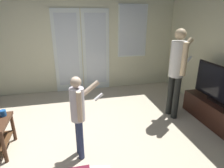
{
  "coord_description": "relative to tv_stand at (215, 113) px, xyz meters",
  "views": [
    {
      "loc": [
        0.18,
        -2.32,
        1.9
      ],
      "look_at": [
        0.77,
        0.19,
        0.95
      ],
      "focal_mm": 30.57,
      "sensor_mm": 36.0,
      "label": 1
    }
  ],
  "objects": [
    {
      "name": "ground_plane",
      "position": [
        -2.71,
        -0.23,
        -0.22
      ],
      "size": [
        6.06,
        5.15,
        0.02
      ],
      "primitive_type": "cube",
      "color": "#BDAD95"
    },
    {
      "name": "flat_screen_tv",
      "position": [
        -0.0,
        0.0,
        0.54
      ],
      "size": [
        0.08,
        1.23,
        0.66
      ],
      "color": "black",
      "rests_on": "tv_stand"
    },
    {
      "name": "cup_near_edge",
      "position": [
        -3.52,
        0.21,
        0.34
      ],
      "size": [
        0.09,
        0.09,
        0.09
      ],
      "primitive_type": "cylinder",
      "color": "#1A4D92",
      "rests_on": "coffee_table"
    },
    {
      "name": "tv_stand",
      "position": [
        0.0,
        0.0,
        0.0
      ],
      "size": [
        0.41,
        1.36,
        0.41
      ],
      "color": "#361B13",
      "rests_on": "ground_plane"
    },
    {
      "name": "wall_back_with_doors",
      "position": [
        -2.62,
        2.31,
        1.05
      ],
      "size": [
        6.06,
        0.09,
        2.57
      ],
      "color": "beige",
      "rests_on": "ground_plane"
    },
    {
      "name": "person_child",
      "position": [
        -2.45,
        -0.29,
        0.5
      ],
      "size": [
        0.47,
        0.37,
        1.18
      ],
      "color": "navy",
      "rests_on": "ground_plane"
    },
    {
      "name": "person_adult",
      "position": [
        -0.6,
        0.45,
        0.8
      ],
      "size": [
        0.59,
        0.5,
        1.68
      ],
      "color": "black",
      "rests_on": "ground_plane"
    }
  ]
}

